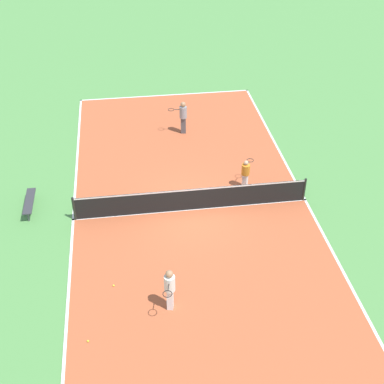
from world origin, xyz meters
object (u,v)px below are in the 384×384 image
object	(u,v)px
tennis_net	(192,199)
player_center_orange	(246,172)
player_far_white	(170,287)
tennis_ball_far_baseline	(165,197)
bench	(29,202)
tennis_ball_midcourt	(114,285)
player_baseline_gray	(183,115)
tennis_ball_left_sideline	(88,341)

from	to	relation	value
tennis_net	player_center_orange	distance (m)	2.82
player_far_white	tennis_ball_far_baseline	distance (m)	6.29
bench	player_far_white	bearing A→B (deg)	39.76
player_far_white	tennis_ball_far_baseline	bearing A→B (deg)	-171.81
bench	tennis_ball_midcourt	world-z (taller)	bench
player_center_orange	tennis_ball_midcourt	size ratio (longest dim) A/B	19.87
player_center_orange	player_far_white	bearing A→B (deg)	179.67
tennis_ball_midcourt	tennis_ball_far_baseline	bearing A→B (deg)	-114.55
player_far_white	player_baseline_gray	world-z (taller)	player_baseline_gray
bench	tennis_ball_midcourt	bearing A→B (deg)	33.80
tennis_net	tennis_ball_left_sideline	xyz separation A→B (m)	(4.13, 6.24, -0.51)
tennis_net	tennis_ball_midcourt	xyz separation A→B (m)	(3.29, 3.96, -0.51)
tennis_ball_far_baseline	player_baseline_gray	bearing A→B (deg)	-105.18
bench	tennis_ball_midcourt	distance (m)	5.92
player_far_white	tennis_ball_midcourt	world-z (taller)	player_far_white
player_center_orange	tennis_ball_left_sideline	size ratio (longest dim) A/B	19.87
player_center_orange	player_baseline_gray	bearing A→B (deg)	52.59
tennis_net	tennis_ball_left_sideline	bearing A→B (deg)	56.52
tennis_ball_midcourt	tennis_ball_left_sideline	bearing A→B (deg)	69.90
player_far_white	tennis_ball_midcourt	distance (m)	2.40
player_center_orange	tennis_ball_left_sideline	bearing A→B (deg)	169.67
tennis_net	bench	size ratio (longest dim) A/B	5.28
player_baseline_gray	player_center_orange	world-z (taller)	player_baseline_gray
tennis_ball_left_sideline	bench	bearing A→B (deg)	-71.16
player_center_orange	tennis_ball_midcourt	world-z (taller)	player_center_orange
tennis_ball_far_baseline	tennis_ball_left_sideline	xyz separation A→B (m)	(3.10, 7.24, 0.00)
tennis_ball_far_baseline	player_far_white	bearing A→B (deg)	86.04
tennis_ball_left_sideline	tennis_ball_far_baseline	bearing A→B (deg)	-113.18
player_baseline_gray	tennis_ball_far_baseline	xyz separation A→B (m)	(1.48, 5.47, -0.95)
player_far_white	player_baseline_gray	xyz separation A→B (m)	(-1.91, -11.67, 0.04)
player_baseline_gray	tennis_ball_far_baseline	bearing A→B (deg)	81.01
player_baseline_gray	tennis_ball_far_baseline	world-z (taller)	player_baseline_gray
player_baseline_gray	tennis_ball_left_sideline	world-z (taller)	player_baseline_gray
tennis_ball_left_sideline	player_far_white	bearing A→B (deg)	-158.83
tennis_ball_far_baseline	tennis_ball_left_sideline	distance (m)	7.88
tennis_ball_midcourt	player_far_white	bearing A→B (deg)	145.83
tennis_net	player_far_white	world-z (taller)	player_far_white
bench	player_baseline_gray	size ratio (longest dim) A/B	1.06
player_far_white	player_baseline_gray	bearing A→B (deg)	-177.15
bench	player_center_orange	distance (m)	9.10
tennis_ball_midcourt	tennis_ball_far_baseline	distance (m)	5.45
tennis_net	bench	world-z (taller)	tennis_net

